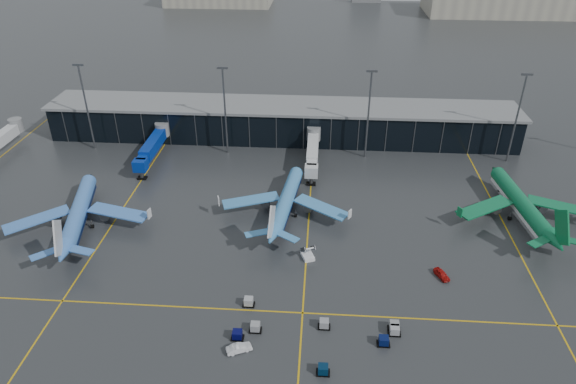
# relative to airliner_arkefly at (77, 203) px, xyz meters

# --- Properties ---
(ground) EXTENTS (600.00, 600.00, 0.00)m
(ground) POSITION_rel_airliner_arkefly_xyz_m (41.95, -10.14, -5.84)
(ground) COLOR #282B2D
(ground) RESTS_ON ground
(terminal_pier) EXTENTS (142.00, 17.00, 10.70)m
(terminal_pier) POSITION_rel_airliner_arkefly_xyz_m (41.95, 51.86, -0.42)
(terminal_pier) COLOR black
(terminal_pier) RESTS_ON ground
(jet_bridges) EXTENTS (94.00, 27.50, 7.20)m
(jet_bridges) POSITION_rel_airliner_arkefly_xyz_m (6.95, 32.85, -1.29)
(jet_bridges) COLOR #595B60
(jet_bridges) RESTS_ON ground
(flood_masts) EXTENTS (203.00, 0.50, 25.50)m
(flood_masts) POSITION_rel_airliner_arkefly_xyz_m (46.95, 39.86, 7.97)
(flood_masts) COLOR #595B60
(flood_masts) RESTS_ON ground
(taxi_lines) EXTENTS (220.00, 120.00, 0.02)m
(taxi_lines) POSITION_rel_airliner_arkefly_xyz_m (51.95, 0.47, -5.83)
(taxi_lines) COLOR gold
(taxi_lines) RESTS_ON ground
(airliner_arkefly) EXTENTS (41.40, 44.81, 11.69)m
(airliner_arkefly) POSITION_rel_airliner_arkefly_xyz_m (0.00, 0.00, 0.00)
(airliner_arkefly) COLOR #407BD4
(airliner_arkefly) RESTS_ON ground
(airliner_klm_near) EXTENTS (35.82, 39.69, 11.14)m
(airliner_klm_near) POSITION_rel_airliner_arkefly_xyz_m (46.57, 8.70, -0.27)
(airliner_klm_near) COLOR #3E89CC
(airliner_klm_near) RESTS_ON ground
(airliner_aer_lingus) EXTENTS (37.17, 41.33, 11.72)m
(airliner_aer_lingus) POSITION_rel_airliner_arkefly_xyz_m (101.03, 11.00, 0.02)
(airliner_aer_lingus) COLOR #0C6A3E
(airliner_aer_lingus) RESTS_ON ground
(baggage_carts) EXTENTS (29.12, 16.13, 1.70)m
(baggage_carts) POSITION_rel_airliner_arkefly_xyz_m (55.06, -30.26, -5.08)
(baggage_carts) COLOR black
(baggage_carts) RESTS_ON ground
(mobile_airstair) EXTENTS (3.19, 3.77, 3.45)m
(mobile_airstair) POSITION_rel_airliner_arkefly_xyz_m (52.24, -8.75, -5.07)
(mobile_airstair) COLOR white
(mobile_airstair) RESTS_ON ground
(service_van_red) EXTENTS (3.17, 4.36, 1.38)m
(service_van_red) POSITION_rel_airliner_arkefly_xyz_m (78.96, -13.12, -5.15)
(service_van_red) COLOR #AB100D
(service_van_red) RESTS_ON ground
(service_van_white) EXTENTS (4.49, 3.06, 1.40)m
(service_van_white) POSITION_rel_airliner_arkefly_xyz_m (41.83, -34.84, -5.14)
(service_van_white) COLOR silver
(service_van_white) RESTS_ON ground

